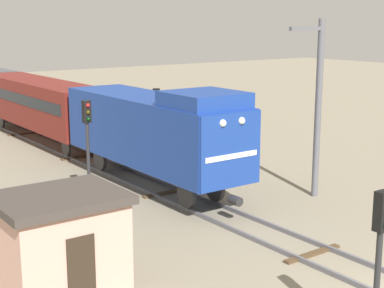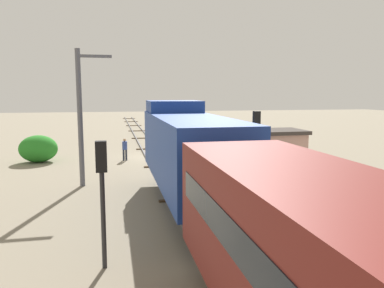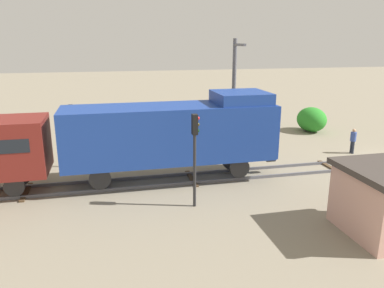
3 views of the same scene
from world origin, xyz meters
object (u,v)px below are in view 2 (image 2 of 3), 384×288
object	(u,v)px
locomotive	(187,147)
relay_hut	(277,150)
traffic_signal_mid	(256,139)
catenary_mast	(81,114)
worker_near_track	(125,148)
traffic_signal_near	(191,123)
traffic_signal_far	(102,180)

from	to	relation	value
locomotive	relay_hut	xyz separation A→B (m)	(-7.50, -6.86, -1.38)
traffic_signal_mid	catenary_mast	world-z (taller)	catenary_mast
worker_near_track	catenary_mast	xyz separation A→B (m)	(2.53, 7.67, 3.02)
traffic_signal_near	traffic_signal_mid	size ratio (longest dim) A/B	0.89
catenary_mast	relay_hut	size ratio (longest dim) A/B	2.15
traffic_signal_mid	catenary_mast	distance (m)	9.61
locomotive	relay_hut	world-z (taller)	locomotive
traffic_signal_mid	relay_hut	distance (m)	7.88
traffic_signal_far	locomotive	bearing A→B (deg)	-123.50
locomotive	traffic_signal_near	size ratio (longest dim) A/B	3.01
traffic_signal_near	catenary_mast	bearing A→B (deg)	48.77
traffic_signal_mid	relay_hut	size ratio (longest dim) A/B	1.23
relay_hut	catenary_mast	bearing A→B (deg)	8.47
locomotive	traffic_signal_near	bearing A→B (deg)	-102.62
traffic_signal_mid	traffic_signal_far	world-z (taller)	traffic_signal_mid
traffic_signal_far	traffic_signal_near	bearing A→B (deg)	-109.02
traffic_signal_near	relay_hut	size ratio (longest dim) A/B	1.10
worker_near_track	traffic_signal_far	bearing A→B (deg)	-129.19
traffic_signal_far	relay_hut	xyz separation A→B (m)	(-11.10, -12.30, -1.27)
locomotive	relay_hut	bearing A→B (deg)	-137.56
traffic_signal_near	worker_near_track	xyz separation A→B (m)	(5.60, 1.62, -1.70)
worker_near_track	locomotive	bearing A→B (deg)	-114.68
locomotive	traffic_signal_mid	distance (m)	3.42
worker_near_track	catenary_mast	size ratio (longest dim) A/B	0.23
traffic_signal_far	relay_hut	distance (m)	16.62
traffic_signal_near	worker_near_track	distance (m)	6.07
catenary_mast	locomotive	bearing A→B (deg)	134.58
locomotive	relay_hut	distance (m)	10.26
traffic_signal_mid	worker_near_track	world-z (taller)	traffic_signal_mid
traffic_signal_mid	catenary_mast	size ratio (longest dim) A/B	0.57
traffic_signal_near	relay_hut	xyz separation A→B (m)	(-4.30, 7.43, -1.30)
traffic_signal_far	catenary_mast	bearing A→B (deg)	-82.72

